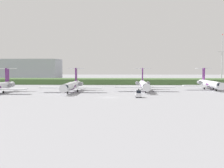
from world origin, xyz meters
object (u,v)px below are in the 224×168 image
regional_jet_third (72,85)px  regional_jet_fourth (144,85)px  antenna_mast (222,64)px  baggage_tug (139,94)px  regional_jet_fifth (210,84)px

regional_jet_third → regional_jet_fourth: 27.71m
regional_jet_third → regional_jet_fourth: same height
antenna_mast → baggage_tug: 85.63m
regional_jet_third → antenna_mast: antenna_mast is taller
baggage_tug → regional_jet_fourth: bearing=82.2°
regional_jet_third → regional_jet_fourth: bearing=11.5°
regional_jet_fourth → antenna_mast: (44.37, 46.56, 8.53)m
regional_jet_fourth → antenna_mast: 64.88m
regional_jet_fifth → baggage_tug: 44.86m
regional_jet_fifth → baggage_tug: size_ratio=9.69×
regional_jet_fifth → antenna_mast: bearing=66.2°
regional_jet_fourth → antenna_mast: antenna_mast is taller
regional_jet_fourth → baggage_tug: bearing=-97.8°
regional_jet_fourth → antenna_mast: bearing=46.4°
regional_jet_fourth → baggage_tug: (-3.25, -23.89, -1.53)m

